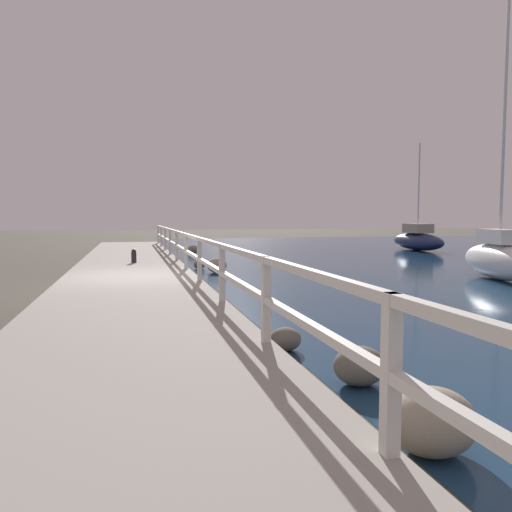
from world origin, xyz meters
name	(u,v)px	position (x,y,z in m)	size (l,w,h in m)	color
ground_plane	(131,289)	(0.00, 0.00, 0.00)	(120.00, 120.00, 0.00)	#4C473D
dock_walkway	(131,283)	(0.00, 0.00, 0.17)	(3.35, 36.00, 0.34)	#9E998E
railing	(192,247)	(1.58, 0.00, 1.05)	(0.10, 32.50, 1.03)	silver
boulder_downstream	(217,265)	(2.78, 3.19, 0.25)	(0.66, 0.59, 0.49)	gray
boulder_upstream	(199,265)	(2.39, 4.57, 0.15)	(0.41, 0.37, 0.31)	#666056
boulder_near_dock	(359,366)	(2.42, -8.15, 0.22)	(0.58, 0.52, 0.43)	#666056
boulder_mid_strip	(193,250)	(3.07, 11.87, 0.22)	(0.59, 0.53, 0.44)	slate
boulder_far_strip	(432,421)	(2.26, -9.75, 0.26)	(0.70, 0.63, 0.52)	gray
boulder_water_edge	(285,339)	(2.06, -6.61, 0.16)	(0.44, 0.39, 0.33)	#666056
mooring_bollard	(134,256)	(0.12, 3.77, 0.57)	(0.17, 0.17, 0.45)	black
sailboat_white	(499,258)	(10.57, -0.59, 0.65)	(2.05, 4.33, 7.98)	white
sailboat_navy	(417,240)	(15.50, 11.61, 0.59)	(1.90, 5.27, 5.89)	#192347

